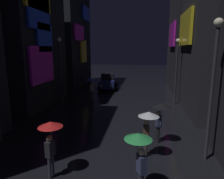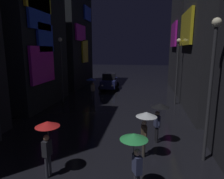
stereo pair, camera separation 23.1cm
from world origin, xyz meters
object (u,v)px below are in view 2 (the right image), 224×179
at_px(streetlamp_right_far, 177,64).
at_px(streetlamp_left_far, 61,63).
at_px(car_distant, 109,81).
at_px(streetlamp_right_near, 211,76).
at_px(pedestrian_midstreet_left_black, 159,112).
at_px(pedestrian_near_crossing_clear, 146,122).
at_px(pedestrian_midstreet_centre_blue, 92,83).
at_px(pedestrian_foreground_left_red, 47,133).
at_px(pedestrian_foreground_right_green, 135,147).

height_order(streetlamp_right_far, streetlamp_left_far, streetlamp_left_far).
bearing_deg(car_distant, streetlamp_right_near, -65.14).
distance_m(pedestrian_midstreet_left_black, streetlamp_left_far, 10.83).
height_order(pedestrian_near_crossing_clear, streetlamp_right_near, streetlamp_right_near).
distance_m(pedestrian_midstreet_centre_blue, streetlamp_left_far, 3.28).
relative_size(pedestrian_midstreet_left_black, streetlamp_right_near, 0.36).
xyz_separation_m(car_distant, streetlamp_right_near, (6.97, -15.04, 2.72)).
relative_size(pedestrian_midstreet_centre_blue, car_distant, 0.50).
distance_m(pedestrian_foreground_left_red, pedestrian_midstreet_centre_blue, 11.57).
distance_m(streetlamp_right_far, streetlamp_left_far, 10.05).
bearing_deg(car_distant, pedestrian_near_crossing_clear, -73.75).
height_order(pedestrian_foreground_right_green, car_distant, pedestrian_foreground_right_green).
bearing_deg(pedestrian_near_crossing_clear, streetlamp_left_far, 131.60).
distance_m(pedestrian_foreground_right_green, streetlamp_right_far, 12.30).
relative_size(pedestrian_foreground_left_red, pedestrian_midstreet_centre_blue, 1.00).
relative_size(pedestrian_foreground_right_green, car_distant, 0.50).
height_order(pedestrian_midstreet_centre_blue, streetlamp_left_far, streetlamp_left_far).
height_order(pedestrian_midstreet_centre_blue, car_distant, pedestrian_midstreet_centre_blue).
distance_m(pedestrian_foreground_left_red, pedestrian_midstreet_left_black, 5.40).
relative_size(pedestrian_foreground_left_red, streetlamp_left_far, 0.37).
relative_size(pedestrian_foreground_left_red, pedestrian_midstreet_left_black, 1.00).
xyz_separation_m(pedestrian_foreground_left_red, streetlamp_right_near, (6.07, 2.08, 1.98)).
height_order(pedestrian_foreground_right_green, streetlamp_right_near, streetlamp_right_near).
xyz_separation_m(pedestrian_near_crossing_clear, streetlamp_right_far, (2.52, 9.44, 1.83)).
height_order(pedestrian_midstreet_left_black, streetlamp_left_far, streetlamp_left_far).
bearing_deg(pedestrian_foreground_left_red, pedestrian_foreground_right_green, -9.14).
xyz_separation_m(pedestrian_midstreet_left_black, streetlamp_left_far, (-8.13, 6.91, 1.90)).
height_order(pedestrian_near_crossing_clear, streetlamp_right_far, streetlamp_right_far).
relative_size(pedestrian_foreground_right_green, pedestrian_near_crossing_clear, 1.00).
bearing_deg(pedestrian_foreground_right_green, pedestrian_foreground_left_red, 170.86).
distance_m(pedestrian_midstreet_left_black, pedestrian_near_crossing_clear, 1.65).
bearing_deg(pedestrian_foreground_left_red, streetlamp_left_far, 110.88).
bearing_deg(car_distant, streetlamp_right_far, -39.88).
xyz_separation_m(pedestrian_near_crossing_clear, car_distant, (-4.45, 15.26, -0.74)).
xyz_separation_m(pedestrian_near_crossing_clear, streetlamp_left_far, (-7.48, 8.42, 1.90)).
distance_m(pedestrian_foreground_right_green, streetlamp_left_far, 13.11).
xyz_separation_m(pedestrian_foreground_left_red, pedestrian_midstreet_centre_blue, (-1.53, 11.47, 0.00)).
bearing_deg(streetlamp_right_far, pedestrian_midstreet_left_black, -103.31).
distance_m(pedestrian_foreground_right_green, pedestrian_midstreet_centre_blue, 12.90).
height_order(pedestrian_midstreet_left_black, streetlamp_right_near, streetlamp_right_near).
bearing_deg(streetlamp_left_far, pedestrian_foreground_left_red, -69.12).
relative_size(pedestrian_foreground_right_green, streetlamp_right_far, 0.38).
xyz_separation_m(pedestrian_foreground_right_green, pedestrian_midstreet_centre_blue, (-4.77, 11.99, 0.00)).
bearing_deg(pedestrian_midstreet_left_black, streetlamp_left_far, 139.64).
xyz_separation_m(pedestrian_foreground_right_green, streetlamp_right_far, (2.83, 11.83, 1.83)).
distance_m(car_distant, streetlamp_right_near, 16.80).
relative_size(pedestrian_foreground_right_green, pedestrian_midstreet_left_black, 1.00).
distance_m(pedestrian_midstreet_left_black, pedestrian_midstreet_centre_blue, 9.91).
bearing_deg(pedestrian_midstreet_left_black, streetlamp_right_far, 76.69).
xyz_separation_m(streetlamp_right_far, streetlamp_left_far, (-10.00, -1.01, 0.07)).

